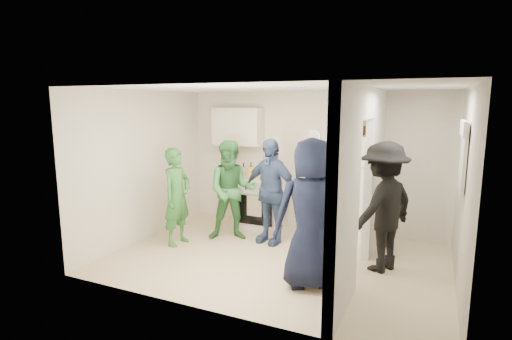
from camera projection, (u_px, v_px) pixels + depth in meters
The scene contains 37 objects.
floor at pixel (276, 259), 5.94m from camera, with size 4.80×4.80×0.00m, color beige.
wall_back at pixel (311, 161), 7.26m from camera, with size 4.80×4.80×0.00m, color silver.
wall_front at pixel (218, 204), 4.21m from camera, with size 4.80×4.80×0.00m, color silver.
wall_left at pixel (144, 166), 6.71m from camera, with size 3.40×3.40×0.00m, color silver.
wall_right at pixel (464, 192), 4.76m from camera, with size 3.40×3.40×0.00m, color silver.
ceiling at pixel (278, 88), 5.52m from camera, with size 4.80×4.80×0.00m, color white.
partition_pier_back at pixel (374, 171), 6.23m from camera, with size 0.12×1.20×2.50m, color silver.
partition_pier_front at pixel (344, 203), 4.26m from camera, with size 0.12×1.20×2.50m, color silver.
partition_header at pixel (366, 103), 5.07m from camera, with size 0.12×1.00×0.40m, color silver.
stove at pixel (262, 203), 7.43m from camera, with size 0.75×0.63×0.90m, color white.
upper_cabinet at pixel (238, 127), 7.56m from camera, with size 0.95×0.34×0.70m, color silver.
fridge at pixel (356, 189), 6.63m from camera, with size 0.73×0.71×1.77m, color white.
wicker_basket at pixel (353, 130), 6.56m from camera, with size 0.35×0.25×0.15m, color brown.
blue_bowl at pixel (354, 123), 6.54m from camera, with size 0.24×0.24×0.11m, color navy.
yellow_cup_stack_top at pixel (372, 128), 6.28m from camera, with size 0.09×0.09×0.25m, color #EDFA15.
wall_clock at pixel (314, 136), 7.14m from camera, with size 0.22×0.22×0.03m, color white.
spice_shelf at pixel (310, 156), 7.20m from camera, with size 0.35×0.08×0.03m, color olive.
nook_window at pixel (465, 157), 4.88m from camera, with size 0.03×0.70×0.80m, color black.
nook_window_frame at pixel (463, 157), 4.88m from camera, with size 0.04×0.76×0.86m, color white.
nook_valance at pixel (463, 128), 4.84m from camera, with size 0.04×0.82×0.18m, color white.
yellow_cup_stack_stove at pixel (251, 174), 7.19m from camera, with size 0.09×0.09×0.25m, color yellow.
red_cup at pixel (269, 179), 7.08m from camera, with size 0.09×0.09×0.12m, color red.
person_green_left at pixel (177, 197), 6.46m from camera, with size 0.58×0.38×1.59m, color #2E7432.
person_green_center at pixel (232, 191), 6.69m from camera, with size 0.82×0.64×1.69m, color #357A37.
person_denim at pixel (270, 191), 6.54m from camera, with size 1.02×0.42×1.74m, color navy.
person_navy at pixel (311, 213), 4.94m from camera, with size 0.93×0.60×1.90m, color black.
person_nook at pixel (383, 207), 5.45m from camera, with size 1.16×0.67×1.79m, color black.
bottle_a at pixel (251, 171), 7.57m from camera, with size 0.07×0.07×0.25m, color #613413.
bottle_b at pixel (251, 171), 7.33m from camera, with size 0.06×0.06×0.33m, color #1D572E.
bottle_c at pixel (262, 170), 7.51m from camera, with size 0.07×0.07×0.28m, color #B1BDC0.
bottle_d at pixel (262, 172), 7.26m from camera, with size 0.07×0.07×0.29m, color #561B0F.
bottle_e at pixel (271, 171), 7.45m from camera, with size 0.08×0.08×0.27m, color #AFB9C2.
bottle_f at pixel (272, 171), 7.30m from camera, with size 0.07×0.07×0.33m, color black.
bottle_g at pixel (278, 172), 7.38m from camera, with size 0.07×0.07×0.25m, color olive.
bottle_h at pixel (244, 171), 7.34m from camera, with size 0.08×0.08×0.31m, color silver.
bottle_i at pixel (267, 171), 7.40m from camera, with size 0.06×0.06×0.30m, color #50240D.
bottle_j at pixel (275, 174), 7.12m from camera, with size 0.08×0.08×0.28m, color #19491A.
Camera 1 is at (2.04, -5.26, 2.31)m, focal length 28.00 mm.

